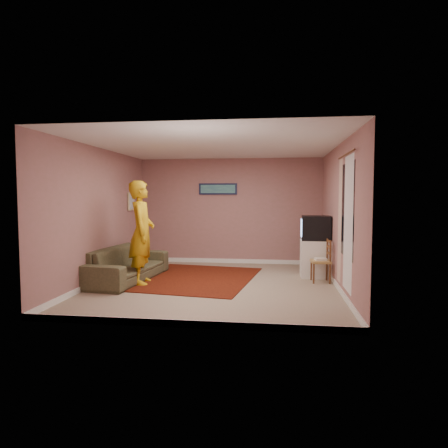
# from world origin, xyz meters

# --- Properties ---
(ground) EXTENTS (5.00, 5.00, 0.00)m
(ground) POSITION_xyz_m (0.00, 0.00, 0.00)
(ground) COLOR tan
(ground) RESTS_ON ground
(wall_back) EXTENTS (4.50, 0.02, 2.60)m
(wall_back) POSITION_xyz_m (0.00, 2.50, 1.30)
(wall_back) COLOR #A46C70
(wall_back) RESTS_ON ground
(wall_front) EXTENTS (4.50, 0.02, 2.60)m
(wall_front) POSITION_xyz_m (0.00, -2.50, 1.30)
(wall_front) COLOR #A46C70
(wall_front) RESTS_ON ground
(wall_left) EXTENTS (0.02, 5.00, 2.60)m
(wall_left) POSITION_xyz_m (-2.25, 0.00, 1.30)
(wall_left) COLOR #A46C70
(wall_left) RESTS_ON ground
(wall_right) EXTENTS (0.02, 5.00, 2.60)m
(wall_right) POSITION_xyz_m (2.25, 0.00, 1.30)
(wall_right) COLOR #A46C70
(wall_right) RESTS_ON ground
(ceiling) EXTENTS (4.50, 5.00, 0.02)m
(ceiling) POSITION_xyz_m (0.00, 0.00, 2.60)
(ceiling) COLOR silver
(ceiling) RESTS_ON wall_back
(baseboard_back) EXTENTS (4.50, 0.02, 0.10)m
(baseboard_back) POSITION_xyz_m (0.00, 2.49, 0.05)
(baseboard_back) COLOR white
(baseboard_back) RESTS_ON ground
(baseboard_front) EXTENTS (4.50, 0.02, 0.10)m
(baseboard_front) POSITION_xyz_m (0.00, -2.49, 0.05)
(baseboard_front) COLOR white
(baseboard_front) RESTS_ON ground
(baseboard_left) EXTENTS (0.02, 5.00, 0.10)m
(baseboard_left) POSITION_xyz_m (-2.24, 0.00, 0.05)
(baseboard_left) COLOR white
(baseboard_left) RESTS_ON ground
(baseboard_right) EXTENTS (0.02, 5.00, 0.10)m
(baseboard_right) POSITION_xyz_m (2.24, 0.00, 0.05)
(baseboard_right) COLOR white
(baseboard_right) RESTS_ON ground
(window) EXTENTS (0.01, 1.10, 1.50)m
(window) POSITION_xyz_m (2.24, -0.90, 1.45)
(window) COLOR black
(window) RESTS_ON wall_right
(curtain_sheer) EXTENTS (0.01, 0.75, 2.10)m
(curtain_sheer) POSITION_xyz_m (2.23, -1.05, 1.25)
(curtain_sheer) COLOR white
(curtain_sheer) RESTS_ON wall_right
(curtain_floral) EXTENTS (0.01, 0.35, 2.10)m
(curtain_floral) POSITION_xyz_m (2.21, -0.35, 1.25)
(curtain_floral) COLOR white
(curtain_floral) RESTS_ON wall_right
(curtain_rod) EXTENTS (0.02, 1.40, 0.02)m
(curtain_rod) POSITION_xyz_m (2.20, -0.90, 2.32)
(curtain_rod) COLOR brown
(curtain_rod) RESTS_ON wall_right
(picture_back) EXTENTS (0.95, 0.04, 0.28)m
(picture_back) POSITION_xyz_m (-0.30, 2.47, 1.85)
(picture_back) COLOR #151A39
(picture_back) RESTS_ON wall_back
(picture_left) EXTENTS (0.04, 0.38, 0.42)m
(picture_left) POSITION_xyz_m (-2.22, 1.60, 1.55)
(picture_left) COLOR beige
(picture_left) RESTS_ON wall_left
(area_rug) EXTENTS (2.64, 3.13, 0.02)m
(area_rug) POSITION_xyz_m (-0.50, 0.50, 0.01)
(area_rug) COLOR black
(area_rug) RESTS_ON ground
(tv_cabinet) EXTENTS (0.60, 0.55, 0.77)m
(tv_cabinet) POSITION_xyz_m (1.95, 0.99, 0.38)
(tv_cabinet) COLOR white
(tv_cabinet) RESTS_ON ground
(crt_tv) EXTENTS (0.61, 0.54, 0.50)m
(crt_tv) POSITION_xyz_m (1.94, 0.99, 1.02)
(crt_tv) COLOR black
(crt_tv) RESTS_ON tv_cabinet
(chair_a) EXTENTS (0.43, 0.41, 0.49)m
(chair_a) POSITION_xyz_m (1.95, 2.20, 0.55)
(chair_a) COLOR tan
(chair_a) RESTS_ON ground
(dvd_player) EXTENTS (0.36, 0.29, 0.05)m
(dvd_player) POSITION_xyz_m (1.95, 2.20, 0.49)
(dvd_player) COLOR silver
(dvd_player) RESTS_ON chair_a
(blue_throw) EXTENTS (0.38, 0.05, 0.40)m
(blue_throw) POSITION_xyz_m (1.95, 2.20, 0.73)
(blue_throw) COLOR #82AFD5
(blue_throw) RESTS_ON chair_a
(chair_b) EXTENTS (0.38, 0.40, 0.45)m
(chair_b) POSITION_xyz_m (2.00, 0.50, 0.51)
(chair_b) COLOR tan
(chair_b) RESTS_ON ground
(game_console) EXTENTS (0.24, 0.20, 0.04)m
(game_console) POSITION_xyz_m (2.00, 0.50, 0.45)
(game_console) COLOR white
(game_console) RESTS_ON chair_b
(sofa) EXTENTS (1.12, 2.34, 0.66)m
(sofa) POSITION_xyz_m (-1.80, 0.17, 0.33)
(sofa) COLOR brown
(sofa) RESTS_ON ground
(person) EXTENTS (0.60, 0.79, 1.96)m
(person) POSITION_xyz_m (-1.40, -0.07, 0.98)
(person) COLOR gold
(person) RESTS_ON ground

